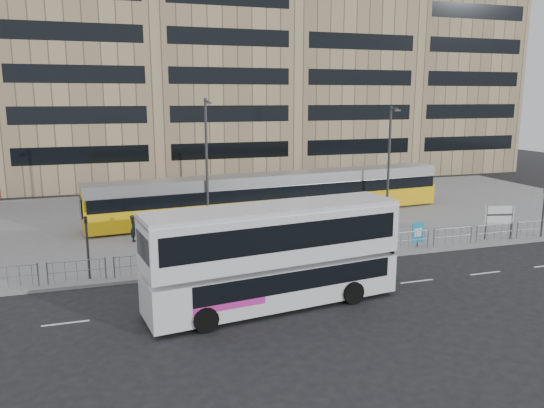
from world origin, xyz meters
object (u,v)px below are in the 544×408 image
object	(u,v)px
ad_panel	(418,233)
pedestrian	(134,228)
lamp_post_east	(389,156)
double_decker_bus	(274,253)
traffic_light_west	(87,239)
tram	(276,195)
lamp_post_west	(207,159)
traffic_light_east	(544,206)
station_sign	(499,216)

from	to	relation	value
ad_panel	pedestrian	world-z (taller)	pedestrian
pedestrian	lamp_post_east	bearing A→B (deg)	-76.40
double_decker_bus	traffic_light_west	world-z (taller)	double_decker_bus
double_decker_bus	tram	size ratio (longest dim) A/B	0.41
pedestrian	lamp_post_east	xyz separation A→B (m)	(18.45, 1.86, 3.56)
pedestrian	lamp_post_west	bearing A→B (deg)	-59.53
pedestrian	traffic_light_east	xyz separation A→B (m)	(24.58, -6.61, 1.15)
station_sign	lamp_post_east	bearing A→B (deg)	123.82
double_decker_bus	station_sign	xyz separation A→B (m)	(16.41, 5.60, -0.77)
lamp_post_west	ad_panel	bearing A→B (deg)	-37.73
tram	double_decker_bus	bearing A→B (deg)	-114.52
ad_panel	traffic_light_west	distance (m)	18.31
ad_panel	lamp_post_west	size ratio (longest dim) A/B	0.17
tram	pedestrian	distance (m)	11.25
double_decker_bus	lamp_post_west	xyz separation A→B (m)	(-0.14, 13.95, 2.46)
traffic_light_west	lamp_post_west	bearing A→B (deg)	48.46
tram	lamp_post_east	size ratio (longest dim) A/B	3.39
tram	pedestrian	xyz separation A→B (m)	(-10.47, -4.03, -0.77)
traffic_light_west	tram	bearing A→B (deg)	38.74
double_decker_bus	traffic_light_east	xyz separation A→B (m)	(19.45, 5.26, -0.24)
double_decker_bus	ad_panel	bearing A→B (deg)	20.04
station_sign	ad_panel	distance (m)	5.77
traffic_light_west	station_sign	bearing A→B (deg)	0.20
tram	lamp_post_east	distance (m)	8.72
traffic_light_west	traffic_light_east	distance (m)	27.05
pedestrian	lamp_post_west	world-z (taller)	lamp_post_west
traffic_light_west	lamp_post_east	distance (m)	22.58
double_decker_bus	tram	bearing A→B (deg)	63.84
tram	pedestrian	bearing A→B (deg)	-164.89
pedestrian	lamp_post_east	size ratio (longest dim) A/B	0.21
lamp_post_west	lamp_post_east	world-z (taller)	lamp_post_west
traffic_light_east	ad_panel	bearing A→B (deg)	-163.72
traffic_light_west	ad_panel	bearing A→B (deg)	0.19
ad_panel	lamp_post_east	xyz separation A→B (m)	(2.64, 8.14, 3.53)
double_decker_bus	ad_panel	distance (m)	12.13
station_sign	lamp_post_west	bearing A→B (deg)	166.21
traffic_light_west	pedestrian	bearing A→B (deg)	68.73
double_decker_bus	pedestrian	distance (m)	13.01
traffic_light_east	lamp_post_east	size ratio (longest dim) A/B	0.39
double_decker_bus	pedestrian	xyz separation A→B (m)	(-5.13, 11.87, -1.39)
traffic_light_west	lamp_post_west	distance (m)	11.54
lamp_post_east	tram	bearing A→B (deg)	164.77
station_sign	traffic_light_east	xyz separation A→B (m)	(3.04, -0.34, 0.53)
traffic_light_west	lamp_post_west	size ratio (longest dim) A/B	0.36
ad_panel	station_sign	bearing A→B (deg)	-2.09
traffic_light_west	lamp_post_west	xyz separation A→B (m)	(7.46, 8.38, 2.70)
station_sign	traffic_light_east	distance (m)	3.10
lamp_post_east	traffic_light_west	bearing A→B (deg)	-158.70
tram	ad_panel	size ratio (longest dim) A/B	18.63
tram	ad_panel	distance (m)	11.64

